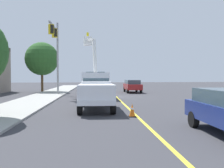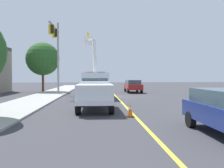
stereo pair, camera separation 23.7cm
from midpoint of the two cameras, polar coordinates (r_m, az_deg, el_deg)
The scene contains 10 objects.
ground at distance 25.66m, azimuth 1.27°, elevation -3.02°, with size 120.00×120.00×0.00m, color #38383D.
sidewalk_far_side at distance 26.13m, azimuth -15.58°, elevation -2.87°, with size 60.00×3.60×0.12m, color #9E9E99.
lane_centre_stripe at distance 25.66m, azimuth 1.27°, elevation -3.01°, with size 50.00×0.16×0.01m, color yellow.
utility_bucket_truck at distance 25.17m, azimuth -3.70°, elevation 0.56°, with size 8.31×2.92×6.91m.
service_pickup_truck at distance 15.50m, azimuth -3.66°, elevation -2.09°, with size 5.70×2.41×2.06m.
passing_minivan at distance 32.25m, azimuth 5.22°, elevation -0.30°, with size 4.89×2.14×1.69m.
traffic_cone_leading at distance 12.96m, azimuth 4.87°, elevation -6.28°, with size 0.40×0.40×0.72m.
traffic_cone_mid_front at distance 28.85m, azimuth 0.20°, elevation -1.70°, with size 0.40×0.40×0.79m.
traffic_signal_mast at distance 27.57m, azimuth -12.93°, elevation 8.86°, with size 5.19×0.67×8.40m.
street_tree_right at distance 34.11m, azimuth -15.99°, elevation 5.77°, with size 4.51×4.51×6.81m.
Camera 2 is at (-25.35, 3.35, 2.19)m, focal length 38.33 mm.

